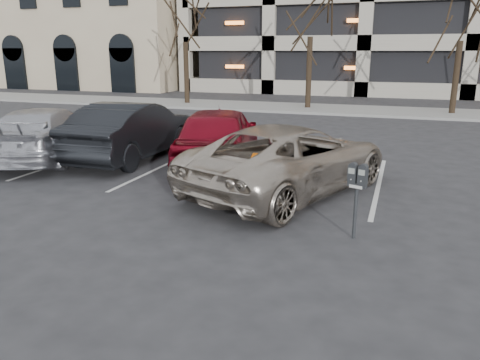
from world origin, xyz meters
TOP-DOWN VIEW (x-y plane):
  - ground at (0.00, 0.00)m, footprint 140.00×140.00m
  - sidewalk at (0.00, 16.00)m, footprint 80.00×4.00m
  - stall_lines at (-1.40, 2.30)m, footprint 16.90×5.20m
  - office_building at (-28.00, 29.92)m, footprint 26.00×16.20m
  - tree_a at (-10.00, 16.00)m, footprint 3.39×3.39m
  - parking_meter at (1.19, -1.16)m, footprint 0.34×0.21m
  - suv_silver at (-0.45, 1.12)m, footprint 4.26×5.88m
  - car_red at (-2.80, 2.82)m, footprint 3.04×5.12m
  - car_dark at (-5.47, 2.89)m, footprint 1.81×4.93m
  - car_silver at (-7.73, 1.99)m, footprint 3.81×5.49m

SIDE VIEW (x-z plane):
  - ground at x=0.00m, z-range 0.00..0.00m
  - stall_lines at x=-1.40m, z-range 0.00..0.01m
  - sidewalk at x=0.00m, z-range 0.00..0.12m
  - car_silver at x=-7.73m, z-range 0.00..1.48m
  - suv_silver at x=-0.45m, z-range 0.00..1.49m
  - car_dark at x=-5.47m, z-range 0.00..1.61m
  - car_red at x=-2.80m, z-range 0.00..1.63m
  - parking_meter at x=1.19m, z-range 0.33..1.58m
  - tree_a at x=-10.00m, z-range 1.71..9.42m
  - office_building at x=-28.00m, z-range -0.01..14.99m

